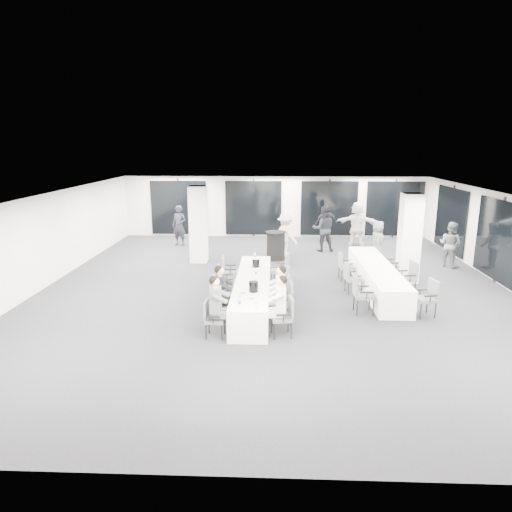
{
  "coord_description": "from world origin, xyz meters",
  "views": [
    {
      "loc": [
        -0.04,
        -13.13,
        4.29
      ],
      "look_at": [
        -0.55,
        -0.2,
        1.08
      ],
      "focal_mm": 32.0,
      "sensor_mm": 36.0,
      "label": 1
    }
  ],
  "objects": [
    {
      "name": "room",
      "position": [
        0.89,
        1.11,
        1.39
      ],
      "size": [
        14.04,
        16.04,
        2.84
      ],
      "color": "black",
      "rests_on": "ground"
    },
    {
      "name": "column_left",
      "position": [
        -2.8,
        3.2,
        1.4
      ],
      "size": [
        0.6,
        0.6,
        2.8
      ],
      "primitive_type": "cube",
      "color": "silver",
      "rests_on": "floor"
    },
    {
      "name": "column_right",
      "position": [
        4.2,
        1.0,
        1.4
      ],
      "size": [
        0.6,
        0.6,
        2.8
      ],
      "primitive_type": "cube",
      "color": "silver",
      "rests_on": "floor"
    },
    {
      "name": "banquet_table_main",
      "position": [
        -0.6,
        -1.42,
        0.38
      ],
      "size": [
        0.9,
        5.0,
        0.75
      ],
      "primitive_type": "cube",
      "color": "white",
      "rests_on": "floor"
    },
    {
      "name": "banquet_table_side",
      "position": [
        3.05,
        0.11,
        0.38
      ],
      "size": [
        0.9,
        5.0,
        0.75
      ],
      "primitive_type": "cube",
      "color": "white",
      "rests_on": "floor"
    },
    {
      "name": "cocktail_table",
      "position": [
        0.04,
        3.59,
        0.54
      ],
      "size": [
        0.77,
        0.77,
        1.07
      ],
      "color": "black",
      "rests_on": "floor"
    },
    {
      "name": "chair_main_left_near",
      "position": [
        -1.42,
        -3.53,
        0.49
      ],
      "size": [
        0.46,
        0.51,
        0.86
      ],
      "rotation": [
        0.0,
        0.0,
        -1.63
      ],
      "color": "#55575D",
      "rests_on": "floor"
    },
    {
      "name": "chair_main_left_second",
      "position": [
        -1.42,
        -2.66,
        0.51
      ],
      "size": [
        0.53,
        0.56,
        0.89
      ],
      "rotation": [
        0.0,
        0.0,
        -1.36
      ],
      "color": "#55575D",
      "rests_on": "floor"
    },
    {
      "name": "chair_main_left_mid",
      "position": [
        -1.43,
        -1.87,
        0.54
      ],
      "size": [
        0.58,
        0.61,
        0.95
      ],
      "rotation": [
        0.0,
        0.0,
        -1.32
      ],
      "color": "#55575D",
      "rests_on": "floor"
    },
    {
      "name": "chair_main_left_fourth",
      "position": [
        -1.43,
        -0.91,
        0.55
      ],
      "size": [
        0.54,
        0.59,
        0.97
      ],
      "rotation": [
        0.0,
        0.0,
        -1.45
      ],
      "color": "#55575D",
      "rests_on": "floor"
    },
    {
      "name": "chair_main_left_far",
      "position": [
        -1.43,
        0.17,
        0.54
      ],
      "size": [
        0.51,
        0.56,
        0.95
      ],
      "rotation": [
        0.0,
        0.0,
        -1.5
      ],
      "color": "#55575D",
      "rests_on": "floor"
    },
    {
      "name": "chair_main_right_near",
      "position": [
        0.23,
        -3.41,
        0.52
      ],
      "size": [
        0.53,
        0.57,
        0.92
      ],
      "rotation": [
        0.0,
        0.0,
        1.73
      ],
      "color": "#55575D",
      "rests_on": "floor"
    },
    {
      "name": "chair_main_right_second",
      "position": [
        0.24,
        -2.58,
        0.58
      ],
      "size": [
        0.55,
        0.61,
        1.02
      ],
      "rotation": [
        0.0,
        0.0,
        1.64
      ],
      "color": "#55575D",
      "rests_on": "floor"
    },
    {
      "name": "chair_main_right_mid",
      "position": [
        0.23,
        -1.65,
        0.52
      ],
      "size": [
        0.47,
        0.52,
        0.92
      ],
      "rotation": [
        0.0,
        0.0,
        1.56
      ],
      "color": "#55575D",
      "rests_on": "floor"
    },
    {
      "name": "chair_main_right_fourth",
      "position": [
        0.23,
        -0.7,
        0.52
      ],
      "size": [
        0.51,
        0.55,
        0.91
      ],
      "rotation": [
        0.0,
        0.0,
        1.69
      ],
      "color": "#55575D",
      "rests_on": "floor"
    },
    {
      "name": "chair_main_right_far",
      "position": [
        0.24,
        0.29,
        0.59
      ],
      "size": [
        0.61,
        0.65,
        1.03
      ],
      "rotation": [
        0.0,
        0.0,
        1.37
      ],
      "color": "#55575D",
      "rests_on": "floor"
    },
    {
      "name": "chair_side_left_near",
      "position": [
        2.22,
        -1.88,
        0.56
      ],
      "size": [
        0.52,
        0.57,
        0.98
      ],
      "rotation": [
        0.0,
        0.0,
        -1.53
      ],
      "color": "#55575D",
      "rests_on": "floor"
    },
    {
      "name": "chair_side_left_mid",
      "position": [
        2.22,
        -0.26,
        0.51
      ],
      "size": [
        0.5,
        0.54,
        0.89
      ],
      "rotation": [
        0.0,
        0.0,
        -1.45
      ],
      "color": "#55575D",
      "rests_on": "floor"
    },
    {
      "name": "chair_side_left_far",
      "position": [
        2.22,
        1.06,
        0.51
      ],
      "size": [
        0.5,
        0.54,
        0.9
      ],
      "rotation": [
        0.0,
        0.0,
        -1.47
      ],
      "color": "#55575D",
      "rests_on": "floor"
    },
    {
      "name": "chair_side_right_near",
      "position": [
        3.88,
        -2.01,
        0.54
      ],
      "size": [
        0.57,
        0.6,
        0.95
      ],
      "rotation": [
        0.0,
        0.0,
        1.78
      ],
      "color": "#55575D",
      "rests_on": "floor"
    },
    {
      "name": "chair_side_right_mid",
      "position": [
        3.89,
        -0.28,
        0.55
      ],
      "size": [
        0.57,
        0.61,
        0.97
      ],
      "rotation": [
        0.0,
        0.0,
        1.77
      ],
      "color": "#55575D",
      "rests_on": "floor"
    },
    {
      "name": "chair_side_right_far",
      "position": [
        3.89,
        1.13,
        0.55
      ],
      "size": [
        0.53,
        0.58,
        0.96
      ],
      "rotation": [
        0.0,
        0.0,
        1.66
      ],
      "color": "#55575D",
      "rests_on": "floor"
    },
    {
      "name": "seated_guest_a",
      "position": [
        -1.26,
        -3.53,
        0.81
      ],
      "size": [
        0.5,
        0.38,
        1.44
      ],
      "rotation": [
        0.0,
        0.0,
        -1.57
      ],
      "color": "#595C61",
      "rests_on": "floor"
    },
    {
      "name": "seated_guest_b",
      "position": [
        -1.26,
        -2.64,
        0.81
      ],
      "size": [
        0.5,
        0.38,
        1.44
      ],
      "rotation": [
        0.0,
        0.0,
        -1.57
      ],
      "color": "black",
      "rests_on": "floor"
    },
    {
      "name": "seated_guest_c",
      "position": [
        0.07,
        -3.43,
        0.81
      ],
      "size": [
        0.5,
        0.38,
        1.44
      ],
      "rotation": [
        0.0,
        0.0,
        1.57
      ],
      "color": "silver",
      "rests_on": "floor"
    },
    {
      "name": "seated_guest_d",
      "position": [
        0.07,
        -2.59,
        0.81
      ],
      "size": [
        0.5,
        0.38,
        1.44
      ],
      "rotation": [
        0.0,
        0.0,
        1.57
      ],
      "color": "silver",
      "rests_on": "floor"
    },
    {
      "name": "standing_guest_b",
      "position": [
        1.97,
        5.1,
        1.04
      ],
      "size": [
        1.02,
        0.64,
        2.08
      ],
      "primitive_type": "imported",
      "rotation": [
        0.0,
        0.0,
        3.17
      ],
      "color": "black",
      "rests_on": "floor"
    },
    {
      "name": "standing_guest_c",
      "position": [
        0.42,
        4.16,
        0.95
      ],
      "size": [
        1.31,
        1.31,
        1.89
      ],
      "primitive_type": "imported",
      "rotation": [
        0.0,
        0.0,
        2.36
      ],
      "color": "silver",
      "rests_on": "floor"
    },
    {
      "name": "standing_guest_d",
      "position": [
        2.28,
        6.96,
        0.94
      ],
      "size": [
        1.2,
        0.81,
        1.88
      ],
      "primitive_type": "imported",
      "rotation": [
        0.0,
        0.0,
        3.33
      ],
      "color": "black",
      "rests_on": "floor"
    },
    {
      "name": "standing_guest_e",
      "position": [
        3.79,
        3.48,
        0.86
      ],
      "size": [
        0.65,
        0.91,
        1.72
      ],
      "primitive_type": "imported",
      "rotation": [
        0.0,
        0.0,
        1.39
      ],
      "color": "#595C61",
      "rests_on": "floor"
    },
    {
      "name": "standing_guest_f",
      "position": [
        3.52,
        6.23,
        1.07
      ],
      "size": [
        2.09,
        1.16,
        2.15
      ],
      "primitive_type": "imported",
      "rotation": [
        0.0,
        0.0,
        2.93
      ],
      "color": "silver",
      "rests_on": "floor"
    },
    {
      "name": "standing_guest_g",
      "position": [
        -4.07,
        5.89,
        0.98
      ],
      "size": [
        0.86,
        0.78,
        1.95
      ],
      "primitive_type": "imported",
      "rotation": [
        0.0,
        0.0,
        -0.34
      ],
      "color": "black",
      "rests_on": "floor"
    },
    {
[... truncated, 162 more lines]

